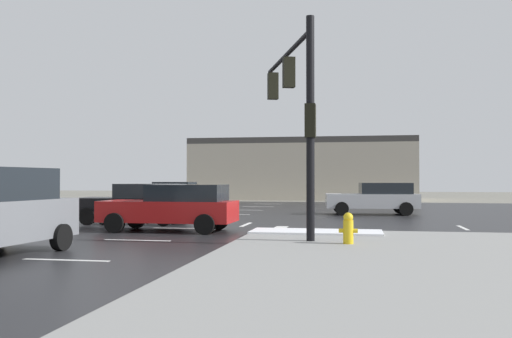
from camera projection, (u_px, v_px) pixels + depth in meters
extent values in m
plane|color=slate|center=(196.00, 224.00, 22.00)|extent=(120.00, 120.00, 0.00)
cube|color=#232326|center=(196.00, 224.00, 22.00)|extent=(44.00, 44.00, 0.02)
cube|color=white|center=(316.00, 232.00, 17.18)|extent=(4.00, 1.60, 0.06)
cube|color=silver|center=(66.00, 260.00, 12.16)|extent=(2.00, 0.15, 0.01)
cube|color=silver|center=(137.00, 240.00, 16.10)|extent=(2.00, 0.15, 0.01)
cube|color=silver|center=(180.00, 228.00, 20.03)|extent=(2.00, 0.15, 0.01)
cube|color=silver|center=(209.00, 220.00, 23.97)|extent=(2.00, 0.15, 0.01)
cube|color=silver|center=(230.00, 214.00, 27.91)|extent=(2.00, 0.15, 0.01)
cube|color=silver|center=(246.00, 210.00, 31.84)|extent=(2.00, 0.15, 0.01)
cube|color=silver|center=(258.00, 207.00, 35.78)|extent=(2.00, 0.15, 0.01)
cube|color=silver|center=(268.00, 204.00, 39.71)|extent=(2.00, 0.15, 0.01)
cube|color=silver|center=(56.00, 222.00, 23.07)|extent=(0.15, 2.00, 0.01)
cube|color=silver|center=(148.00, 223.00, 22.36)|extent=(0.15, 2.00, 0.01)
cube|color=silver|center=(246.00, 225.00, 21.65)|extent=(0.15, 2.00, 0.01)
cube|color=silver|center=(351.00, 226.00, 20.94)|extent=(0.15, 2.00, 0.01)
cube|color=silver|center=(463.00, 228.00, 20.22)|extent=(0.15, 2.00, 0.01)
cube|color=silver|center=(268.00, 236.00, 17.44)|extent=(0.45, 7.00, 0.01)
cylinder|color=black|center=(310.00, 128.00, 14.93)|extent=(0.22, 0.22, 6.01)
cylinder|color=black|center=(287.00, 55.00, 17.85)|extent=(2.07, 5.52, 0.14)
cube|color=black|center=(289.00, 72.00, 17.55)|extent=(0.43, 0.38, 0.95)
sphere|color=red|center=(288.00, 64.00, 17.71)|extent=(0.20, 0.20, 0.20)
cube|color=black|center=(273.00, 86.00, 20.13)|extent=(0.43, 0.38, 0.95)
sphere|color=red|center=(272.00, 79.00, 20.29)|extent=(0.20, 0.20, 0.20)
cube|color=black|center=(310.00, 121.00, 14.94)|extent=(0.28, 0.36, 0.90)
cylinder|color=gold|center=(348.00, 232.00, 14.23)|extent=(0.26, 0.26, 0.60)
sphere|color=gold|center=(348.00, 217.00, 14.24)|extent=(0.25, 0.25, 0.25)
cylinder|color=gold|center=(341.00, 231.00, 14.26)|extent=(0.12, 0.11, 0.11)
cylinder|color=gold|center=(355.00, 231.00, 14.20)|extent=(0.12, 0.11, 0.11)
cube|color=#BCB29E|center=(303.00, 172.00, 50.19)|extent=(19.27, 8.00, 4.81)
cube|color=#3F3D3A|center=(303.00, 143.00, 50.24)|extent=(19.27, 8.00, 0.50)
cube|color=black|center=(134.00, 206.00, 22.13)|extent=(4.52, 1.86, 0.70)
cube|color=black|center=(151.00, 191.00, 22.03)|extent=(2.50, 1.69, 0.55)
cylinder|color=black|center=(87.00, 216.00, 21.49)|extent=(0.66, 0.23, 0.66)
cylinder|color=black|center=(107.00, 214.00, 23.27)|extent=(0.66, 0.23, 0.66)
cylinder|color=black|center=(164.00, 217.00, 20.99)|extent=(0.66, 0.23, 0.66)
cylinder|color=black|center=(178.00, 214.00, 22.76)|extent=(0.66, 0.23, 0.66)
sphere|color=white|center=(75.00, 207.00, 21.93)|extent=(0.18, 0.18, 0.18)
sphere|color=white|center=(89.00, 205.00, 23.06)|extent=(0.18, 0.18, 0.18)
cube|color=white|center=(165.00, 196.00, 36.82)|extent=(4.62, 2.12, 0.70)
cube|color=black|center=(175.00, 186.00, 36.66)|extent=(2.59, 1.83, 0.55)
cylinder|color=black|center=(138.00, 201.00, 36.32)|extent=(0.67, 0.27, 0.66)
cylinder|color=black|center=(150.00, 200.00, 38.06)|extent=(0.67, 0.27, 0.66)
cylinder|color=black|center=(182.00, 202.00, 35.56)|extent=(0.67, 0.27, 0.66)
cylinder|color=black|center=(192.00, 201.00, 37.30)|extent=(0.67, 0.27, 0.66)
sphere|color=white|center=(131.00, 196.00, 36.81)|extent=(0.18, 0.18, 0.18)
sphere|color=white|center=(138.00, 195.00, 37.92)|extent=(0.18, 0.18, 0.18)
cylinder|color=black|center=(61.00, 237.00, 13.79)|extent=(0.28, 0.68, 0.66)
cube|color=#B7BABF|center=(372.00, 201.00, 27.91)|extent=(4.65, 2.21, 0.70)
cube|color=black|center=(385.00, 188.00, 27.87)|extent=(2.62, 1.88, 0.55)
cylinder|color=black|center=(342.00, 209.00, 27.14)|extent=(0.68, 0.28, 0.66)
cylinder|color=black|center=(340.00, 207.00, 28.94)|extent=(0.68, 0.28, 0.66)
cylinder|color=black|center=(406.00, 209.00, 26.88)|extent=(0.68, 0.28, 0.66)
cylinder|color=black|center=(400.00, 207.00, 28.67)|extent=(0.68, 0.28, 0.66)
sphere|color=white|center=(328.00, 201.00, 27.53)|extent=(0.18, 0.18, 0.18)
sphere|color=white|center=(327.00, 200.00, 28.68)|extent=(0.18, 0.18, 0.18)
cylinder|color=black|center=(0.00, 218.00, 20.40)|extent=(0.28, 0.68, 0.66)
cube|color=#B21919|center=(168.00, 211.00, 18.92)|extent=(4.52, 1.85, 0.70)
cube|color=black|center=(188.00, 193.00, 18.80)|extent=(2.49, 1.68, 0.55)
cylinder|color=black|center=(114.00, 223.00, 18.32)|extent=(0.66, 0.23, 0.66)
cylinder|color=black|center=(136.00, 219.00, 20.08)|extent=(0.66, 0.23, 0.66)
cylinder|color=black|center=(205.00, 224.00, 17.74)|extent=(0.66, 0.23, 0.66)
cylinder|color=black|center=(219.00, 220.00, 19.51)|extent=(0.66, 0.23, 0.66)
sphere|color=white|center=(100.00, 211.00, 18.77)|extent=(0.18, 0.18, 0.18)
sphere|color=white|center=(115.00, 210.00, 19.90)|extent=(0.18, 0.18, 0.18)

